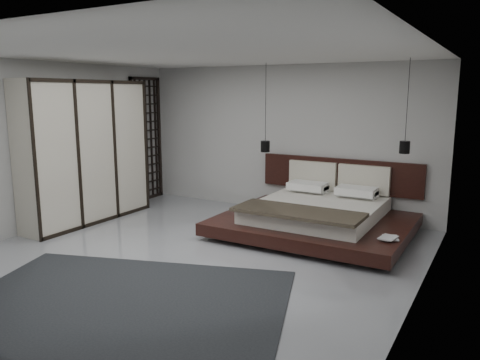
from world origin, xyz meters
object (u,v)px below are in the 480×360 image
Objects in this scene: lattice_screen at (147,139)px; wardrobe at (86,152)px; rug at (122,303)px; pendant_right at (405,147)px; bed at (317,215)px; pendant_left at (265,146)px.

lattice_screen is 1.02× the size of wardrobe.
lattice_screen is 5.39m from rug.
wardrobe is 0.71× the size of rug.
rug is at bearing -117.44° from pendant_right.
bed is 0.83× the size of rug.
wardrobe is at bearing -144.87° from pendant_left.
pendant_left is 2.44m from pendant_right.
pendant_right is at bearing -0.00° from pendant_left.
rug is at bearing -104.06° from bed.
pendant_left is at bearing -1.27° from lattice_screen.
lattice_screen reaches higher than bed.
pendant_left is (2.87, -0.06, 0.03)m from lattice_screen.
lattice_screen is 4.25m from bed.
bed is 2.04× the size of pendant_right.
lattice_screen is 1.64× the size of pendant_left.
bed is 4.18m from wardrobe.
pendant_left reaches higher than wardrobe.
bed is at bearing -21.70° from pendant_left.
pendant_right is at bearing 62.56° from rug.
lattice_screen is 2.87m from pendant_left.
wardrobe is (0.25, -1.91, -0.05)m from lattice_screen.
wardrobe is 3.90m from rug.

